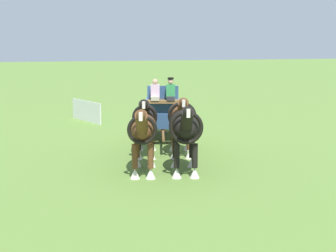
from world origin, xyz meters
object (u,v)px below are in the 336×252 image
at_px(draft_horse_rear_off, 145,119).
at_px(draft_horse_lead_near, 185,129).
at_px(draft_horse_rear_near, 181,117).
at_px(draft_horse_lead_off, 143,131).
at_px(show_wagon, 163,111).

relative_size(draft_horse_rear_off, draft_horse_lead_near, 1.06).
relative_size(draft_horse_rear_near, draft_horse_lead_near, 1.00).
bearing_deg(draft_horse_rear_off, draft_horse_lead_off, -18.35).
xyz_separation_m(show_wagon, draft_horse_lead_near, (6.04, -1.32, 0.27)).
height_order(draft_horse_rear_off, draft_horse_lead_near, draft_horse_lead_near).
distance_m(draft_horse_rear_off, draft_horse_lead_off, 2.60).
height_order(show_wagon, draft_horse_lead_off, show_wagon).
relative_size(draft_horse_rear_near, draft_horse_rear_off, 0.94).
relative_size(draft_horse_rear_near, draft_horse_lead_off, 0.95).
bearing_deg(draft_horse_lead_off, draft_horse_lead_near, 72.65).
height_order(show_wagon, draft_horse_rear_off, show_wagon).
distance_m(draft_horse_rear_off, draft_horse_lead_near, 2.88).
relative_size(draft_horse_rear_off, draft_horse_lead_off, 1.01).
bearing_deg(show_wagon, draft_horse_rear_near, -7.98).
xyz_separation_m(draft_horse_rear_near, draft_horse_rear_off, (-0.39, -1.24, -0.03)).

